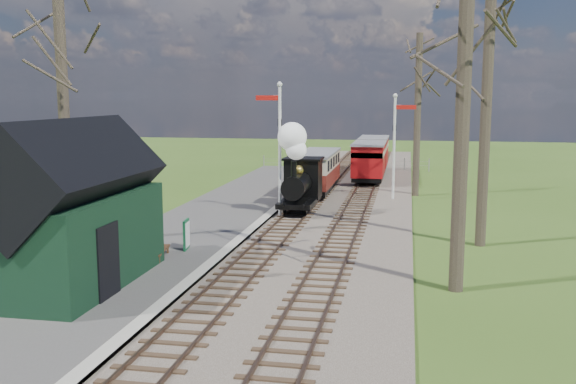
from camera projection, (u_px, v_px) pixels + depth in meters
name	position (u px, v px, depth m)	size (l,w,h in m)	color
ground	(167.00, 355.00, 13.93)	(140.00, 140.00, 0.00)	#3A581B
distant_hills	(374.00, 275.00, 78.64)	(114.40, 48.00, 22.02)	#385B23
ballast_bed	(337.00, 198.00, 35.07)	(8.00, 60.00, 0.10)	brown
track_near	(314.00, 197.00, 35.30)	(1.60, 60.00, 0.15)	brown
track_far	(361.00, 198.00, 34.82)	(1.60, 60.00, 0.15)	brown
platform	(209.00, 222.00, 28.16)	(5.00, 44.00, 0.20)	#474442
coping_strip	(260.00, 224.00, 27.74)	(0.40, 44.00, 0.21)	#B2AD9E
station_shed	(73.00, 213.00, 18.26)	(3.25, 6.30, 4.78)	black
semaphore_near	(278.00, 140.00, 29.08)	(1.22, 0.24, 6.22)	silver
semaphore_far	(396.00, 138.00, 34.01)	(1.22, 0.24, 5.72)	silver
bare_trees	(303.00, 107.00, 22.73)	(15.51, 22.39, 12.00)	#382D23
fence_line	(344.00, 163.00, 48.78)	(12.60, 0.08, 1.00)	slate
locomotive	(299.00, 173.00, 30.34)	(1.69, 3.94, 4.23)	black
coach	(317.00, 170.00, 36.31)	(1.97, 6.76, 2.08)	black
red_carriage_a	(369.00, 161.00, 40.94)	(2.02, 5.01, 2.13)	black
red_carriage_b	(374.00, 153.00, 46.28)	(2.02, 5.01, 2.13)	black
sign_board	(186.00, 234.00, 22.66)	(0.19, 0.73, 1.07)	#104E2A
bench	(155.00, 246.00, 21.45)	(0.71, 1.64, 0.91)	#472C19
person	(156.00, 241.00, 21.27)	(0.44, 0.29, 1.22)	black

